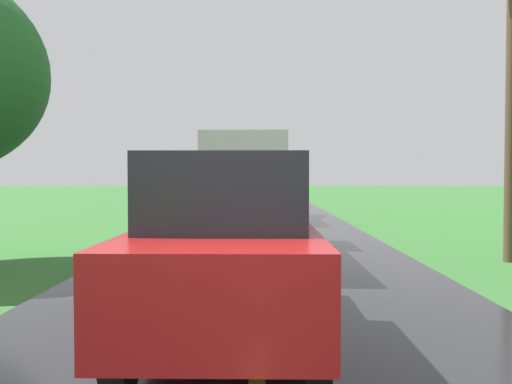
# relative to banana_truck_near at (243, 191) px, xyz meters

# --- Properties ---
(banana_truck_near) EXTENTS (2.38, 5.82, 2.80)m
(banana_truck_near) POSITION_rel_banana_truck_near_xyz_m (0.00, 0.00, 0.00)
(banana_truck_near) COLOR #2D2D30
(banana_truck_near) RESTS_ON road_surface
(banana_truck_far) EXTENTS (2.38, 5.82, 2.80)m
(banana_truck_far) POSITION_rel_banana_truck_near_xyz_m (0.40, 9.30, 0.01)
(banana_truck_far) COLOR #2D2D30
(banana_truck_far) RESTS_ON road_surface
(utility_pole_roadside) EXTENTS (2.38, 0.20, 7.35)m
(utility_pole_roadside) POSITION_rel_banana_truck_near_xyz_m (5.61, -1.01, 2.55)
(utility_pole_roadside) COLOR brown
(utility_pole_roadside) RESTS_ON ground
(following_car) EXTENTS (1.74, 4.10, 1.92)m
(following_car) POSITION_rel_banana_truck_near_xyz_m (0.09, -6.42, -0.39)
(following_car) COLOR maroon
(following_car) RESTS_ON road_surface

